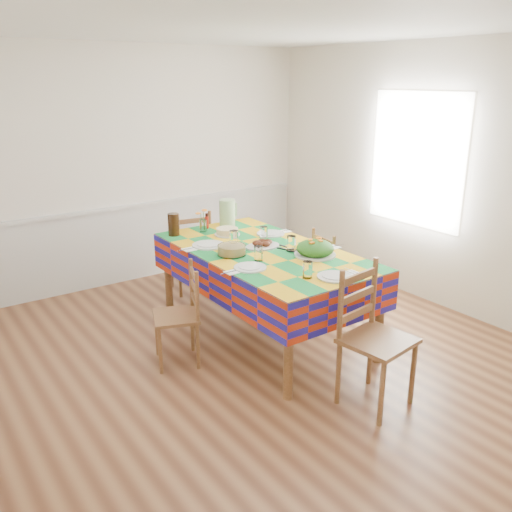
{
  "coord_description": "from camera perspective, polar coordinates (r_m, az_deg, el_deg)",
  "views": [
    {
      "loc": [
        -2.48,
        -3.41,
        2.33
      ],
      "look_at": [
        0.09,
        0.22,
        0.86
      ],
      "focal_mm": 38.0,
      "sensor_mm": 36.0,
      "label": 1
    }
  ],
  "objects": [
    {
      "name": "setting_right_near",
      "position": [
        4.89,
        5.51,
        0.87
      ],
      "size": [
        0.56,
        0.33,
        0.14
      ],
      "rotation": [
        0.0,
        0.0,
        -1.57
      ],
      "color": "silver",
      "rests_on": "dining_table"
    },
    {
      "name": "dining_table",
      "position": [
        4.94,
        0.8,
        -0.42
      ],
      "size": [
        1.16,
        2.16,
        0.84
      ],
      "color": "brown",
      "rests_on": "room"
    },
    {
      "name": "setting_left_near",
      "position": [
        4.49,
        -0.37,
        -0.67
      ],
      "size": [
        0.49,
        0.29,
        0.13
      ],
      "rotation": [
        0.0,
        0.0,
        1.57
      ],
      "color": "silver",
      "rests_on": "dining_table"
    },
    {
      "name": "pasta_bowl",
      "position": [
        4.77,
        -2.58,
        0.63
      ],
      "size": [
        0.25,
        0.25,
        0.09
      ],
      "color": "white",
      "rests_on": "dining_table"
    },
    {
      "name": "name_card",
      "position": [
        4.16,
        9.73,
        -2.8
      ],
      "size": [
        0.09,
        0.03,
        0.02
      ],
      "primitive_type": "cube",
      "color": "silver",
      "rests_on": "dining_table"
    },
    {
      "name": "meat_platter",
      "position": [
        4.99,
        0.68,
        1.23
      ],
      "size": [
        0.34,
        0.24,
        0.07
      ],
      "color": "silver",
      "rests_on": "dining_table"
    },
    {
      "name": "room",
      "position": [
        4.33,
        0.67,
        5.21
      ],
      "size": [
        4.58,
        5.08,
        2.78
      ],
      "color": "brown",
      "rests_on": "ground"
    },
    {
      "name": "green_pitcher",
      "position": [
        5.69,
        -3.04,
        4.55
      ],
      "size": [
        0.16,
        0.16,
        0.28
      ],
      "primitive_type": "cylinder",
      "color": "#9FC88D",
      "rests_on": "dining_table"
    },
    {
      "name": "cake",
      "position": [
        5.38,
        -3.04,
        2.57
      ],
      "size": [
        0.25,
        0.25,
        0.07
      ],
      "color": "silver",
      "rests_on": "dining_table"
    },
    {
      "name": "serving_utensils",
      "position": [
        4.93,
        3.49,
        0.75
      ],
      "size": [
        0.15,
        0.35,
        0.01
      ],
      "color": "black",
      "rests_on": "dining_table"
    },
    {
      "name": "setting_near_head",
      "position": [
        4.26,
        7.32,
        -1.89
      ],
      "size": [
        0.45,
        0.3,
        0.13
      ],
      "color": "silver",
      "rests_on": "dining_table"
    },
    {
      "name": "chair_left",
      "position": [
        4.62,
        -7.95,
        -6.22
      ],
      "size": [
        0.48,
        0.49,
        0.87
      ],
      "rotation": [
        0.0,
        0.0,
        -1.93
      ],
      "color": "brown",
      "rests_on": "room"
    },
    {
      "name": "setting_right_far",
      "position": [
        5.33,
        1.35,
        2.39
      ],
      "size": [
        0.52,
        0.3,
        0.13
      ],
      "rotation": [
        0.0,
        0.0,
        -1.57
      ],
      "color": "silver",
      "rests_on": "dining_table"
    },
    {
      "name": "salad_platter",
      "position": [
        4.77,
        6.25,
        0.73
      ],
      "size": [
        0.37,
        0.37,
        0.15
      ],
      "color": "silver",
      "rests_on": "dining_table"
    },
    {
      "name": "wainscot",
      "position": [
        6.66,
        -12.02,
        1.8
      ],
      "size": [
        4.41,
        0.06,
        0.92
      ],
      "color": "silver",
      "rests_on": "room"
    },
    {
      "name": "chair_near",
      "position": [
        4.08,
        12.16,
        -8.44
      ],
      "size": [
        0.53,
        0.51,
        1.06
      ],
      "rotation": [
        0.0,
        0.0,
        0.14
      ],
      "color": "brown",
      "rests_on": "room"
    },
    {
      "name": "flower_vase",
      "position": [
        5.5,
        -5.61,
        3.57
      ],
      "size": [
        0.15,
        0.12,
        0.24
      ],
      "color": "white",
      "rests_on": "dining_table"
    },
    {
      "name": "setting_left_far",
      "position": [
        5.03,
        -4.12,
        1.41
      ],
      "size": [
        0.56,
        0.33,
        0.15
      ],
      "rotation": [
        0.0,
        0.0,
        1.57
      ],
      "color": "silver",
      "rests_on": "dining_table"
    },
    {
      "name": "window_right",
      "position": [
        6.05,
        16.52,
        9.67
      ],
      "size": [
        0.0,
        1.4,
        1.4
      ],
      "primitive_type": "plane",
      "rotation": [
        0.0,
        -1.57,
        0.0
      ],
      "color": "white",
      "rests_on": "room"
    },
    {
      "name": "hot_sauce",
      "position": [
        5.63,
        -5.19,
        3.71
      ],
      "size": [
        0.04,
        0.04,
        0.16
      ],
      "primitive_type": "cylinder",
      "color": "red",
      "rests_on": "dining_table"
    },
    {
      "name": "tea_pitcher",
      "position": [
        5.41,
        -8.68,
        3.3
      ],
      "size": [
        0.11,
        0.11,
        0.22
      ],
      "primitive_type": "cylinder",
      "color": "black",
      "rests_on": "dining_table"
    },
    {
      "name": "chair_right",
      "position": [
        5.57,
        8.02,
        -1.76
      ],
      "size": [
        0.41,
        0.42,
        0.89
      ],
      "rotation": [
        0.0,
        0.0,
        1.48
      ],
      "color": "brown",
      "rests_on": "room"
    },
    {
      "name": "chair_far",
      "position": [
        6.12,
        -6.83,
        0.46
      ],
      "size": [
        0.49,
        0.47,
        0.95
      ],
      "rotation": [
        0.0,
        0.0,
        2.96
      ],
      "color": "brown",
      "rests_on": "room"
    }
  ]
}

